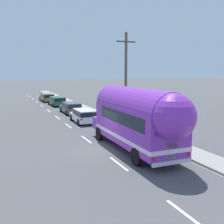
% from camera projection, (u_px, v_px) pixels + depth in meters
% --- Properties ---
extents(ground_plane, '(300.00, 300.00, 0.00)m').
position_uv_depth(ground_plane, '(99.00, 149.00, 17.70)').
color(ground_plane, '#4C4C4F').
extents(lane_markings, '(4.12, 80.00, 0.01)m').
position_uv_depth(lane_markings, '(82.00, 116.00, 30.84)').
color(lane_markings, silver).
rests_on(lane_markings, ground).
extents(sidewalk_slab, '(1.91, 90.00, 0.15)m').
position_uv_depth(sidewalk_slab, '(110.00, 119.00, 28.70)').
color(sidewalk_slab, gray).
rests_on(sidewalk_slab, ground).
extents(utility_pole, '(1.80, 0.24, 8.50)m').
position_uv_depth(utility_pole, '(126.00, 80.00, 23.55)').
color(utility_pole, brown).
rests_on(utility_pole, ground).
extents(painted_bus, '(2.68, 10.51, 4.12)m').
position_uv_depth(painted_bus, '(138.00, 117.00, 16.61)').
color(painted_bus, purple).
rests_on(painted_bus, ground).
extents(car_lead, '(1.97, 4.36, 1.37)m').
position_uv_depth(car_lead, '(84.00, 115.00, 26.79)').
color(car_lead, white).
rests_on(car_lead, ground).
extents(car_second, '(1.96, 4.55, 1.37)m').
position_uv_depth(car_second, '(71.00, 107.00, 32.73)').
color(car_second, '#474C51').
rests_on(car_second, ground).
extents(car_third, '(2.05, 4.73, 1.37)m').
position_uv_depth(car_third, '(57.00, 100.00, 40.15)').
color(car_third, '#196633').
rests_on(car_third, ground).
extents(car_fourth, '(2.06, 4.80, 1.37)m').
position_uv_depth(car_fourth, '(47.00, 97.00, 45.87)').
color(car_fourth, olive).
rests_on(car_fourth, ground).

